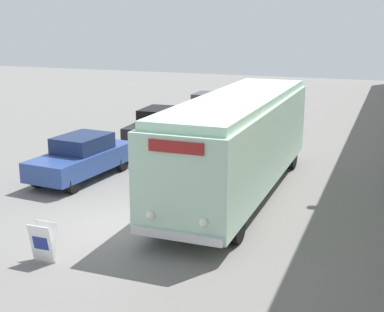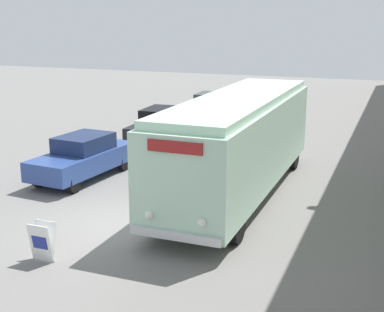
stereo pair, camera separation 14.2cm
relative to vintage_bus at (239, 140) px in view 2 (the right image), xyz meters
name	(u,v)px [view 2 (the right image)]	position (x,y,z in m)	size (l,w,h in m)	color
ground_plane	(122,225)	(-2.24, -3.76, -1.83)	(80.00, 80.00, 0.00)	slate
vintage_bus	(239,140)	(0.00, 0.00, 0.00)	(2.49, 10.47, 3.26)	black
sign_board	(42,243)	(-2.89, -6.47, -1.36)	(0.60, 0.36, 0.96)	gray
parked_car_near	(83,157)	(-5.72, -0.27, -1.04)	(2.09, 4.51, 1.58)	black
parked_car_mid	(162,124)	(-5.66, 6.44, -1.05)	(2.18, 4.65, 1.51)	black
parked_car_far	(210,106)	(-5.42, 12.46, -1.09)	(1.90, 4.12, 1.46)	black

